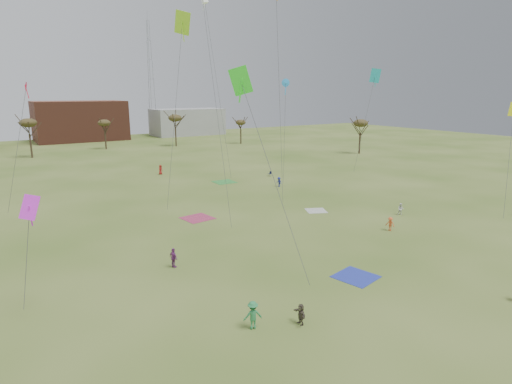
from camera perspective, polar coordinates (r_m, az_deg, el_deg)
ground at (r=32.78m, az=11.81°, el=-13.55°), size 260.00×260.00×0.00m
flyer_near_center at (r=27.78m, az=-0.44°, el=-16.30°), size 1.35×0.99×1.86m
spectator_fore_c at (r=28.49m, az=6.06°, el=-16.10°), size 0.59×1.35×1.41m
flyer_mid_b at (r=48.06m, az=17.67°, el=-4.12°), size 0.82×1.10×1.53m
spectator_mid_d at (r=37.14m, az=-11.08°, el=-8.73°), size 0.63×1.09×1.74m
spectator_mid_e at (r=54.56m, az=18.97°, el=-2.20°), size 0.87×0.89×1.45m
flyer_far_b at (r=78.97m, az=-12.78°, el=2.96°), size 1.02×0.94×1.75m
flyer_far_c at (r=67.05m, az=3.13°, el=1.36°), size 0.78×1.09×1.53m
blanket_blue at (r=35.98m, az=13.32°, el=-11.09°), size 3.64×3.64×0.03m
blanket_cream at (r=54.09m, az=8.11°, el=-2.52°), size 3.26×3.26×0.03m
blanket_plum at (r=50.90m, az=-7.92°, el=-3.53°), size 3.71×3.71×0.03m
blanket_olive at (r=70.78m, az=-4.31°, el=1.36°), size 3.52×3.52×0.03m
camp_chair_right at (r=75.57m, az=1.87°, el=2.35°), size 0.61×0.58×0.87m
kites_aloft at (r=50.10m, az=-2.31°, el=21.17°), size 65.22×50.45×27.73m
tree_line at (r=101.49m, az=-22.75°, el=8.05°), size 117.44×49.32×8.91m
building_brick at (r=143.09m, az=-22.67°, el=8.87°), size 26.00×16.00×12.00m
building_grey at (r=151.62m, az=-9.24°, el=9.34°), size 24.00×12.00×9.00m
radio_tower at (r=154.19m, az=-14.05°, el=14.66°), size 1.51×1.72×41.00m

